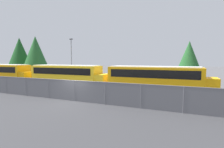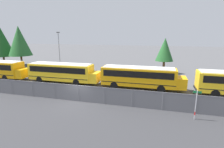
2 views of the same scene
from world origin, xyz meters
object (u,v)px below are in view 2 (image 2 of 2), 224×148
at_px(school_bus_1, 62,71).
at_px(tree_1, 165,50).
at_px(tree_0, 1,42).
at_px(school_bus_2, 140,76).
at_px(tree_2, 19,41).
at_px(street_sign, 196,104).
at_px(light_pole, 59,49).

bearing_deg(school_bus_1, tree_1, 36.27).
distance_m(school_bus_1, tree_0, 26.27).
distance_m(school_bus_2, tree_2, 32.06).
bearing_deg(tree_2, street_sign, -28.18).
distance_m(school_bus_1, light_pole, 10.87).
bearing_deg(school_bus_1, street_sign, -23.58).
bearing_deg(school_bus_2, tree_0, 162.04).
xyz_separation_m(light_pole, tree_0, (-17.53, 2.64, 1.33)).
bearing_deg(school_bus_1, light_pole, 123.14).
distance_m(tree_0, tree_1, 38.72).
bearing_deg(school_bus_2, school_bus_1, -179.73).
bearing_deg(tree_0, tree_1, -0.29).
distance_m(light_pole, tree_1, 21.32).
bearing_deg(school_bus_2, tree_2, 159.32).
height_order(school_bus_2, light_pole, light_pole).
xyz_separation_m(school_bus_2, tree_0, (-35.30, 11.44, 3.84)).
bearing_deg(tree_1, tree_2, -179.98).
bearing_deg(school_bus_1, tree_0, 153.74).
distance_m(street_sign, tree_1, 19.45).
xyz_separation_m(tree_0, tree_2, (5.54, -0.21, 0.20)).
xyz_separation_m(street_sign, tree_2, (-35.54, 19.04, 4.42)).
bearing_deg(light_pole, tree_1, 6.59).
xyz_separation_m(light_pole, tree_2, (-11.99, 2.44, 1.53)).
bearing_deg(tree_1, school_bus_2, -106.85).
xyz_separation_m(school_bus_1, street_sign, (17.77, -7.76, -0.38)).
height_order(street_sign, tree_0, tree_0).
xyz_separation_m(school_bus_1, school_bus_2, (11.99, 0.06, 0.00)).
bearing_deg(tree_0, school_bus_2, -17.96).
height_order(school_bus_1, school_bus_2, same).
xyz_separation_m(street_sign, light_pole, (-23.55, 16.61, 2.89)).
distance_m(street_sign, light_pole, 28.96).
bearing_deg(tree_1, tree_0, 179.71).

